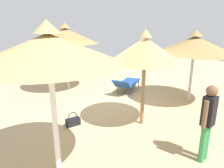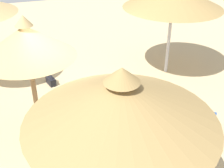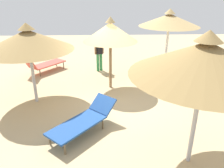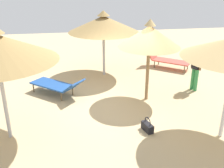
{
  "view_description": "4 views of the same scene",
  "coord_description": "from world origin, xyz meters",
  "px_view_note": "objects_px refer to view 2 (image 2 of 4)",
  "views": [
    {
      "loc": [
        -2.44,
        -5.98,
        2.77
      ],
      "look_at": [
        -0.33,
        0.2,
        0.9
      ],
      "focal_mm": 31.55,
      "sensor_mm": 36.0,
      "label": 1
    },
    {
      "loc": [
        5.96,
        -1.22,
        4.42
      ],
      "look_at": [
        0.15,
        0.65,
        0.87
      ],
      "focal_mm": 46.55,
      "sensor_mm": 36.0,
      "label": 2
    },
    {
      "loc": [
        0.38,
        6.99,
        3.66
      ],
      "look_at": [
        0.12,
        -0.02,
        0.63
      ],
      "focal_mm": 35.68,
      "sensor_mm": 36.0,
      "label": 3
    },
    {
      "loc": [
        -7.84,
        1.3,
        4.01
      ],
      "look_at": [
        0.32,
        -0.01,
        0.56
      ],
      "focal_mm": 42.34,
      "sensor_mm": 36.0,
      "label": 4
    }
  ],
  "objects_px": {
    "parasol_umbrella_center": "(121,101)",
    "lounge_chair_edge": "(169,109)",
    "handbag": "(51,80)",
    "parasol_umbrella_front": "(27,42)"
  },
  "relations": [
    {
      "from": "lounge_chair_edge",
      "to": "handbag",
      "type": "height_order",
      "value": "lounge_chair_edge"
    },
    {
      "from": "parasol_umbrella_front",
      "to": "lounge_chair_edge",
      "type": "bearing_deg",
      "value": 75.01
    },
    {
      "from": "parasol_umbrella_center",
      "to": "lounge_chair_edge",
      "type": "xyz_separation_m",
      "value": [
        -1.82,
        1.9,
        -1.77
      ]
    },
    {
      "from": "parasol_umbrella_front",
      "to": "lounge_chair_edge",
      "type": "height_order",
      "value": "parasol_umbrella_front"
    },
    {
      "from": "parasol_umbrella_center",
      "to": "handbag",
      "type": "distance_m",
      "value": 5.06
    },
    {
      "from": "parasol_umbrella_front",
      "to": "parasol_umbrella_center",
      "type": "bearing_deg",
      "value": 23.15
    },
    {
      "from": "parasol_umbrella_center",
      "to": "lounge_chair_edge",
      "type": "bearing_deg",
      "value": 133.77
    },
    {
      "from": "parasol_umbrella_center",
      "to": "parasol_umbrella_front",
      "type": "bearing_deg",
      "value": -156.85
    },
    {
      "from": "parasol_umbrella_front",
      "to": "handbag",
      "type": "bearing_deg",
      "value": 164.91
    },
    {
      "from": "lounge_chair_edge",
      "to": "parasol_umbrella_front",
      "type": "bearing_deg",
      "value": -104.99
    }
  ]
}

